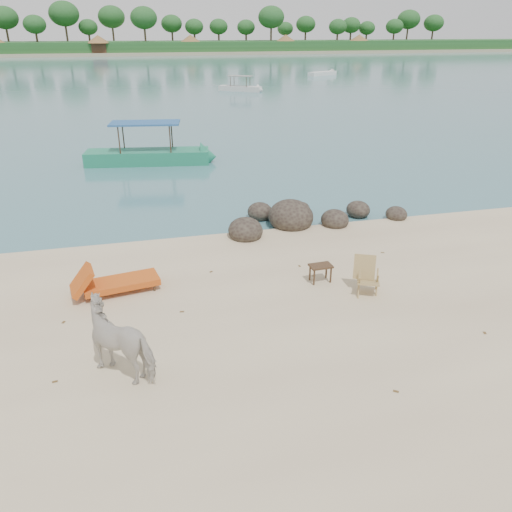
{
  "coord_description": "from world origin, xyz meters",
  "views": [
    {
      "loc": [
        -2.46,
        -8.51,
        5.93
      ],
      "look_at": [
        0.15,
        2.0,
        1.0
      ],
      "focal_mm": 35.0,
      "sensor_mm": 36.0,
      "label": 1
    }
  ],
  "objects_px": {
    "lounge_chair": "(121,280)",
    "boat_near": "(145,129)",
    "boulders": "(296,219)",
    "cow": "(124,339)",
    "deck_chair": "(369,278)",
    "side_table": "(320,274)"
  },
  "relations": [
    {
      "from": "lounge_chair",
      "to": "boat_near",
      "type": "bearing_deg",
      "value": 74.6
    },
    {
      "from": "boulders",
      "to": "cow",
      "type": "relative_size",
      "value": 3.76
    },
    {
      "from": "boulders",
      "to": "deck_chair",
      "type": "bearing_deg",
      "value": -87.86
    },
    {
      "from": "lounge_chair",
      "to": "deck_chair",
      "type": "height_order",
      "value": "deck_chair"
    },
    {
      "from": "cow",
      "to": "boat_near",
      "type": "relative_size",
      "value": 0.25
    },
    {
      "from": "deck_chair",
      "to": "boat_near",
      "type": "xyz_separation_m",
      "value": [
        -4.55,
        14.85,
        1.15
      ]
    },
    {
      "from": "cow",
      "to": "boat_near",
      "type": "xyz_separation_m",
      "value": [
        1.2,
        16.51,
        0.89
      ]
    },
    {
      "from": "boulders",
      "to": "lounge_chair",
      "type": "xyz_separation_m",
      "value": [
        -5.64,
        -3.42,
        0.13
      ]
    },
    {
      "from": "side_table",
      "to": "lounge_chair",
      "type": "distance_m",
      "value": 4.98
    },
    {
      "from": "cow",
      "to": "deck_chair",
      "type": "xyz_separation_m",
      "value": [
        5.75,
        1.66,
        -0.26
      ]
    },
    {
      "from": "lounge_chair",
      "to": "boat_near",
      "type": "xyz_separation_m",
      "value": [
        1.28,
        13.27,
        1.26
      ]
    },
    {
      "from": "boulders",
      "to": "lounge_chair",
      "type": "height_order",
      "value": "boulders"
    },
    {
      "from": "lounge_chair",
      "to": "deck_chair",
      "type": "distance_m",
      "value": 6.04
    },
    {
      "from": "boat_near",
      "to": "deck_chair",
      "type": "bearing_deg",
      "value": -64.37
    },
    {
      "from": "deck_chair",
      "to": "boat_near",
      "type": "height_order",
      "value": "boat_near"
    },
    {
      "from": "lounge_chair",
      "to": "deck_chair",
      "type": "relative_size",
      "value": 2.51
    },
    {
      "from": "cow",
      "to": "side_table",
      "type": "relative_size",
      "value": 2.95
    },
    {
      "from": "lounge_chair",
      "to": "boat_near",
      "type": "relative_size",
      "value": 0.34
    },
    {
      "from": "deck_chair",
      "to": "boat_near",
      "type": "relative_size",
      "value": 0.14
    },
    {
      "from": "side_table",
      "to": "deck_chair",
      "type": "height_order",
      "value": "deck_chair"
    },
    {
      "from": "boat_near",
      "to": "cow",
      "type": "bearing_deg",
      "value": -85.54
    },
    {
      "from": "cow",
      "to": "lounge_chair",
      "type": "height_order",
      "value": "cow"
    }
  ]
}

